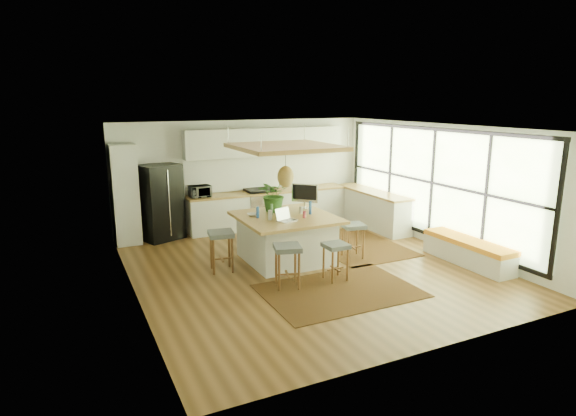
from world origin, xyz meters
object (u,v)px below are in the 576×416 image
stool_near_left (287,268)px  island (286,238)px  stool_left_side (222,253)px  laptop (287,215)px  stool_right_back (324,232)px  monitor (305,196)px  stool_right_front (353,241)px  island_plant (273,197)px  microwave (200,190)px  fridge (161,200)px  stool_near_right (335,261)px

stool_near_left → island: bearing=65.6°
stool_left_side → laptop: size_ratio=2.10×
laptop → island: bearing=48.3°
stool_right_back → monitor: (-0.46, 0.05, 0.83)m
stool_near_left → stool_right_front: 2.08m
laptop → island_plant: size_ratio=0.50×
microwave → stool_right_front: bearing=-57.5°
stool_near_left → island_plant: size_ratio=1.02×
stool_right_back → stool_left_side: 2.50m
stool_right_back → stool_left_side: stool_left_side is taller
stool_right_back → monitor: bearing=173.1°
stool_left_side → microwave: size_ratio=1.57×
island_plant → stool_right_back: bearing=-5.8°
island → island_plant: (-0.05, 0.50, 0.76)m
fridge → stool_near_left: (1.37, -3.93, -0.57)m
stool_right_back → island_plant: size_ratio=0.96×
monitor → island_plant: bearing=-141.1°
fridge → laptop: (1.80, -3.01, 0.12)m
laptop → microwave: bearing=86.9°
stool_right_back → microwave: microwave is taller
stool_near_right → island: bearing=103.9°
microwave → laptop: bearing=-78.7°
stool_right_front → microwave: microwave is taller
island → island_plant: 0.90m
microwave → stool_near_right: bearing=-76.0°
island_plant → island: bearing=-84.2°
stool_near_right → stool_left_side: bearing=141.6°
fridge → microwave: (0.93, -0.02, 0.17)m
stool_left_side → stool_near_left: bearing=-58.7°
stool_right_back → stool_left_side: bearing=-170.9°
island → island_plant: island_plant is taller
stool_near_right → microwave: size_ratio=1.40×
island → stool_left_side: 1.37m
island → stool_near_left: bearing=-114.4°
stool_near_left → microwave: bearing=96.4°
laptop → island_plant: island_plant is taller
fridge → stool_right_front: bearing=-64.2°
island → stool_near_right: bearing=-76.1°
island → stool_near_left: (-0.59, -1.29, -0.11)m
microwave → stool_near_left: bearing=-88.5°
stool_right_back → laptop: 1.63m
stool_right_front → island: bearing=161.2°
stool_right_front → microwave: (-2.34, 3.06, 0.74)m
stool_near_right → stool_right_front: size_ratio=0.96×
stool_near_left → stool_right_back: (1.69, 1.67, 0.00)m
fridge → island_plant: 2.88m
stool_near_left → microwave: microwave is taller
island → fridge: bearing=126.6°
monitor → laptop: bearing=-90.8°
stool_right_front → stool_near_left: bearing=-156.0°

